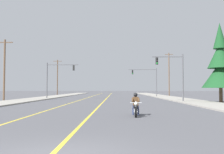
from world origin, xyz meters
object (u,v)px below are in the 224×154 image
traffic_signal_near_right (174,71)px  motorcycle_with_rider (136,107)px  traffic_signal_near_left (56,75)px  traffic_signal_mid_right (148,77)px  utility_pole_left_far (57,76)px  utility_pole_left_near (4,69)px  utility_pole_right_far (169,74)px  conifer_tree_right_verge_near (220,66)px

traffic_signal_near_right → motorcycle_with_rider: bearing=-110.7°
traffic_signal_near_left → traffic_signal_near_right: bearing=-30.8°
traffic_signal_mid_right → utility_pole_left_far: size_ratio=0.62×
motorcycle_with_rider → traffic_signal_mid_right: 38.81m
utility_pole_left_near → utility_pole_left_far: size_ratio=0.86×
traffic_signal_near_right → utility_pole_left_far: (-24.24, 39.78, 1.21)m
utility_pole_right_far → utility_pole_left_near: bearing=-137.2°
traffic_signal_near_right → utility_pole_left_near: 23.29m
conifer_tree_right_verge_near → traffic_signal_near_right: bearing=167.2°
traffic_signal_mid_right → utility_pole_left_near: 29.55m
utility_pole_right_far → motorcycle_with_rider: bearing=-104.4°
utility_pole_right_far → utility_pole_left_far: bearing=160.2°
utility_pole_left_near → conifer_tree_right_verge_near: (28.55, -3.83, 0.01)m
traffic_signal_near_right → traffic_signal_mid_right: 21.74m
traffic_signal_near_left → utility_pole_right_far: (23.12, 18.55, 1.30)m
traffic_signal_near_left → utility_pole_left_far: bearing=102.6°
motorcycle_with_rider → conifer_tree_right_verge_near: conifer_tree_right_verge_near is taller
motorcycle_with_rider → utility_pole_left_near: 25.81m
traffic_signal_near_right → traffic_signal_mid_right: (-0.61, 21.73, 0.13)m
traffic_signal_near_right → utility_pole_left_far: size_ratio=0.62×
traffic_signal_near_left → conifer_tree_right_verge_near: bearing=-27.0°
utility_pole_left_near → utility_pole_right_far: size_ratio=0.83×
traffic_signal_near_right → utility_pole_left_near: (-23.14, 2.61, 0.50)m
traffic_signal_mid_right → utility_pole_right_far: utility_pole_right_far is taller
utility_pole_left_near → utility_pole_right_far: 38.96m
utility_pole_right_far → utility_pole_left_far: size_ratio=1.04×
traffic_signal_mid_right → utility_pole_left_near: utility_pole_left_near is taller
traffic_signal_near_left → utility_pole_left_far: 29.98m
utility_pole_right_far → traffic_signal_near_left: bearing=-141.3°
traffic_signal_mid_right → utility_pole_left_near: bearing=-139.7°
traffic_signal_near_left → utility_pole_left_far: utility_pole_left_far is taller
motorcycle_with_rider → utility_pole_right_far: (11.67, 45.59, 4.84)m
utility_pole_left_far → utility_pole_left_near: bearing=-88.3°
utility_pole_right_far → conifer_tree_right_verge_near: size_ratio=1.05×
utility_pole_left_near → utility_pole_left_far: 37.19m
utility_pole_right_far → utility_pole_left_far: (-29.66, 10.69, -0.18)m
motorcycle_with_rider → utility_pole_left_far: size_ratio=0.22×
traffic_signal_near_right → utility_pole_left_near: utility_pole_left_near is taller
traffic_signal_near_right → traffic_signal_near_left: bearing=149.2°
traffic_signal_near_right → utility_pole_right_far: 29.62m
traffic_signal_mid_right → conifer_tree_right_verge_near: conifer_tree_right_verge_near is taller
traffic_signal_mid_right → utility_pole_left_far: bearing=142.6°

